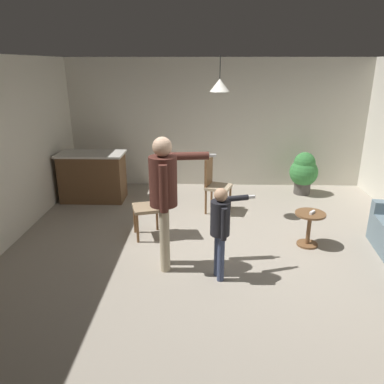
{
  "coord_description": "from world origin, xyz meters",
  "views": [
    {
      "loc": [
        -0.3,
        -4.77,
        2.57
      ],
      "look_at": [
        -0.43,
        -0.26,
        1.0
      ],
      "focal_mm": 34.53,
      "sensor_mm": 36.0,
      "label": 1
    }
  ],
  "objects_px": {
    "kitchen_counter": "(93,177)",
    "person_child": "(221,224)",
    "potted_plant_corner": "(304,171)",
    "dining_chair_near_wall": "(215,183)",
    "spare_remote_on_table": "(312,212)",
    "side_table_by_couch": "(309,225)",
    "person_adult": "(165,190)",
    "dining_chair_by_counter": "(152,203)"
  },
  "relations": [
    {
      "from": "dining_chair_near_wall",
      "to": "kitchen_counter",
      "type": "bearing_deg",
      "value": -85.19
    },
    {
      "from": "kitchen_counter",
      "to": "potted_plant_corner",
      "type": "distance_m",
      "value": 4.26
    },
    {
      "from": "person_adult",
      "to": "person_child",
      "type": "bearing_deg",
      "value": 63.83
    },
    {
      "from": "side_table_by_couch",
      "to": "dining_chair_by_counter",
      "type": "xyz_separation_m",
      "value": [
        -2.35,
        0.26,
        0.22
      ]
    },
    {
      "from": "kitchen_counter",
      "to": "person_child",
      "type": "height_order",
      "value": "person_child"
    },
    {
      "from": "person_adult",
      "to": "person_child",
      "type": "relative_size",
      "value": 1.46
    },
    {
      "from": "person_adult",
      "to": "spare_remote_on_table",
      "type": "xyz_separation_m",
      "value": [
        2.06,
        0.66,
        -0.55
      ]
    },
    {
      "from": "dining_chair_by_counter",
      "to": "potted_plant_corner",
      "type": "height_order",
      "value": "dining_chair_by_counter"
    },
    {
      "from": "kitchen_counter",
      "to": "side_table_by_couch",
      "type": "height_order",
      "value": "kitchen_counter"
    },
    {
      "from": "person_adult",
      "to": "dining_chair_by_counter",
      "type": "height_order",
      "value": "person_adult"
    },
    {
      "from": "person_adult",
      "to": "dining_chair_near_wall",
      "type": "bearing_deg",
      "value": 154.22
    },
    {
      "from": "side_table_by_couch",
      "to": "person_child",
      "type": "relative_size",
      "value": 0.43
    },
    {
      "from": "dining_chair_near_wall",
      "to": "spare_remote_on_table",
      "type": "bearing_deg",
      "value": 63.67
    },
    {
      "from": "dining_chair_by_counter",
      "to": "person_child",
      "type": "bearing_deg",
      "value": -156.61
    },
    {
      "from": "side_table_by_couch",
      "to": "person_child",
      "type": "bearing_deg",
      "value": -145.51
    },
    {
      "from": "person_adult",
      "to": "person_child",
      "type": "xyz_separation_m",
      "value": [
        0.7,
        -0.25,
        -0.34
      ]
    },
    {
      "from": "kitchen_counter",
      "to": "side_table_by_couch",
      "type": "bearing_deg",
      "value": -26.45
    },
    {
      "from": "kitchen_counter",
      "to": "person_child",
      "type": "xyz_separation_m",
      "value": [
        2.38,
        -2.78,
        0.27
      ]
    },
    {
      "from": "potted_plant_corner",
      "to": "spare_remote_on_table",
      "type": "height_order",
      "value": "potted_plant_corner"
    },
    {
      "from": "potted_plant_corner",
      "to": "kitchen_counter",
      "type": "bearing_deg",
      "value": -173.4
    },
    {
      "from": "side_table_by_couch",
      "to": "spare_remote_on_table",
      "type": "distance_m",
      "value": 0.21
    },
    {
      "from": "side_table_by_couch",
      "to": "potted_plant_corner",
      "type": "height_order",
      "value": "potted_plant_corner"
    },
    {
      "from": "side_table_by_couch",
      "to": "person_adult",
      "type": "relative_size",
      "value": 0.3
    },
    {
      "from": "dining_chair_near_wall",
      "to": "potted_plant_corner",
      "type": "relative_size",
      "value": 1.14
    },
    {
      "from": "person_child",
      "to": "dining_chair_by_counter",
      "type": "distance_m",
      "value": 1.57
    },
    {
      "from": "person_adult",
      "to": "spare_remote_on_table",
      "type": "distance_m",
      "value": 2.23
    },
    {
      "from": "person_adult",
      "to": "dining_chair_by_counter",
      "type": "xyz_separation_m",
      "value": [
        -0.31,
        0.94,
        -0.54
      ]
    },
    {
      "from": "potted_plant_corner",
      "to": "person_child",
      "type": "bearing_deg",
      "value": -119.48
    },
    {
      "from": "dining_chair_by_counter",
      "to": "potted_plant_corner",
      "type": "bearing_deg",
      "value": -70.77
    },
    {
      "from": "person_child",
      "to": "spare_remote_on_table",
      "type": "xyz_separation_m",
      "value": [
        1.36,
        0.9,
        -0.21
      ]
    },
    {
      "from": "dining_chair_near_wall",
      "to": "person_adult",
      "type": "bearing_deg",
      "value": -1.35
    },
    {
      "from": "side_table_by_couch",
      "to": "dining_chair_by_counter",
      "type": "relative_size",
      "value": 0.52
    },
    {
      "from": "person_child",
      "to": "side_table_by_couch",
      "type": "bearing_deg",
      "value": 108.06
    },
    {
      "from": "person_adult",
      "to": "potted_plant_corner",
      "type": "relative_size",
      "value": 1.99
    },
    {
      "from": "person_child",
      "to": "dining_chair_near_wall",
      "type": "height_order",
      "value": "person_child"
    },
    {
      "from": "kitchen_counter",
      "to": "side_table_by_couch",
      "type": "relative_size",
      "value": 2.42
    },
    {
      "from": "dining_chair_by_counter",
      "to": "spare_remote_on_table",
      "type": "bearing_deg",
      "value": -113.72
    },
    {
      "from": "potted_plant_corner",
      "to": "side_table_by_couch",
      "type": "bearing_deg",
      "value": -102.07
    },
    {
      "from": "spare_remote_on_table",
      "to": "potted_plant_corner",
      "type": "bearing_deg",
      "value": 78.41
    },
    {
      "from": "person_child",
      "to": "dining_chair_by_counter",
      "type": "height_order",
      "value": "person_child"
    },
    {
      "from": "side_table_by_couch",
      "to": "dining_chair_near_wall",
      "type": "bearing_deg",
      "value": 136.06
    },
    {
      "from": "person_child",
      "to": "potted_plant_corner",
      "type": "bearing_deg",
      "value": 134.08
    }
  ]
}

